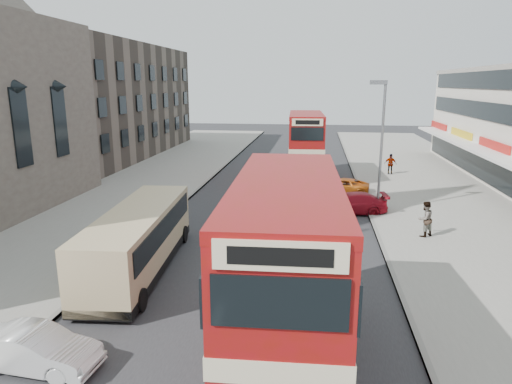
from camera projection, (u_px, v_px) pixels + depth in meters
The scene contains 16 objects.
road_surface at pixel (275, 202), 30.81m from camera, with size 12.00×90.00×0.01m, color #28282B.
pavement_right at pixel (458, 208), 29.24m from camera, with size 12.00×90.00×0.15m, color gray.
pavement_left at pixel (109, 196), 32.36m from camera, with size 12.00×90.00×0.15m, color gray.
kerb_left at pixel (188, 198), 31.59m from camera, with size 0.20×90.00×0.16m, color gray.
kerb_right at pixel (366, 204), 30.00m from camera, with size 0.20×90.00×0.16m, color gray.
brick_terrace at pixel (92, 101), 49.59m from camera, with size 14.00×28.00×12.00m, color #66594C.
street_lamp at pixel (381, 138), 26.91m from camera, with size 1.00×0.20×8.12m.
bus_main at pixel (286, 281), 11.99m from camera, with size 3.01×9.84×5.40m.
bus_second at pixel (306, 147), 37.15m from camera, with size 3.11×9.82×5.38m.
coach at pixel (139, 238), 19.38m from camera, with size 3.11×9.64×2.51m.
car_left_front at pixel (36, 349), 12.76m from camera, with size 1.29×3.71×1.22m, color white.
car_right_a at pixel (350, 203), 28.09m from camera, with size 1.83×4.50×1.31m, color maroon.
car_right_b at pixel (342, 186), 33.29m from camera, with size 1.82×3.95×1.10m, color #C25B13.
pedestrian_near at pixel (425, 219), 23.36m from camera, with size 0.70×0.48×1.91m, color gray.
pedestrian_far at pixel (390, 164), 39.50m from camera, with size 1.05×0.44×1.79m, color gray.
cyclist at pixel (327, 202), 27.81m from camera, with size 0.75×1.64×2.26m.
Camera 1 is at (2.72, -9.68, 7.97)m, focal length 31.59 mm.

